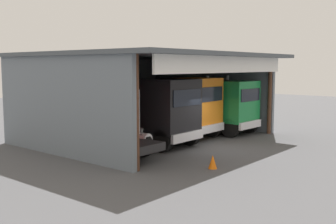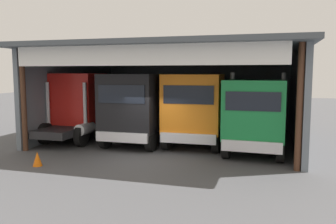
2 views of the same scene
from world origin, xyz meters
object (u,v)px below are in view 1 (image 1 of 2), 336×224
at_px(truck_red_center_bay, 107,117).
at_px(truck_black_yard_outside, 166,111).
at_px(oil_drum, 127,121).
at_px(truck_green_left_bay, 230,106).
at_px(tool_cart, 154,116).
at_px(traffic_cone, 213,162).
at_px(truck_orange_center_right_bay, 190,107).

xyz_separation_m(truck_red_center_bay, truck_black_yard_outside, (3.40, -0.72, 0.01)).
relative_size(truck_red_center_bay, truck_black_yard_outside, 1.02).
distance_m(truck_red_center_bay, oil_drum, 9.13).
relative_size(truck_green_left_bay, tool_cart, 4.36).
relative_size(oil_drum, traffic_cone, 1.65).
bearing_deg(truck_black_yard_outside, tool_cart, -134.68).
distance_m(truck_red_center_bay, traffic_cone, 5.38).
xyz_separation_m(truck_red_center_bay, tool_cart, (9.82, 5.81, -1.34)).
bearing_deg(truck_red_center_bay, truck_green_left_bay, -7.58).
height_order(truck_orange_center_right_bay, tool_cart, truck_orange_center_right_bay).
distance_m(truck_orange_center_right_bay, traffic_cone, 7.20).
bearing_deg(truck_red_center_bay, truck_black_yard_outside, -12.61).
bearing_deg(truck_green_left_bay, tool_cart, -94.40).
xyz_separation_m(truck_green_left_bay, tool_cart, (0.75, 6.90, -1.22)).
xyz_separation_m(truck_black_yard_outside, traffic_cone, (-2.18, -4.29, -1.57)).
height_order(truck_black_yard_outside, truck_green_left_bay, truck_green_left_bay).
bearing_deg(oil_drum, truck_green_left_bay, -72.82).
distance_m(truck_black_yard_outside, tool_cart, 9.26).
xyz_separation_m(oil_drum, tool_cart, (2.86, 0.06, 0.04)).
xyz_separation_m(truck_orange_center_right_bay, traffic_cone, (-5.05, -4.89, -1.54)).
relative_size(oil_drum, tool_cart, 0.92).
bearing_deg(truck_green_left_bay, truck_red_center_bay, -5.07).
height_order(truck_orange_center_right_bay, traffic_cone, truck_orange_center_right_bay).
bearing_deg(traffic_cone, truck_orange_center_right_bay, 44.11).
relative_size(truck_red_center_bay, truck_orange_center_right_bay, 0.87).
bearing_deg(truck_red_center_bay, traffic_cone, -77.03).
xyz_separation_m(oil_drum, traffic_cone, (-5.74, -10.75, -0.18)).
distance_m(truck_black_yard_outside, truck_orange_center_right_bay, 2.93).
distance_m(truck_red_center_bay, truck_orange_center_right_bay, 6.27).
xyz_separation_m(truck_red_center_bay, truck_green_left_bay, (9.08, -1.09, -0.12)).
relative_size(truck_red_center_bay, tool_cart, 4.28).
height_order(truck_red_center_bay, oil_drum, truck_red_center_bay).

